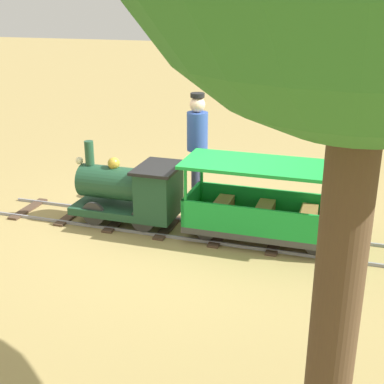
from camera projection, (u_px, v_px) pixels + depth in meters
ground_plane at (199, 232)px, 6.84m from camera, size 60.00×60.00×0.00m
track at (194, 231)px, 6.85m from camera, size 0.78×5.70×0.04m
locomotive at (132, 190)px, 6.93m from camera, size 0.74×1.45×1.06m
passenger_car at (264, 210)px, 6.46m from camera, size 0.84×2.00×0.97m
conductor_person at (197, 139)px, 7.54m from camera, size 0.30×0.30×1.62m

